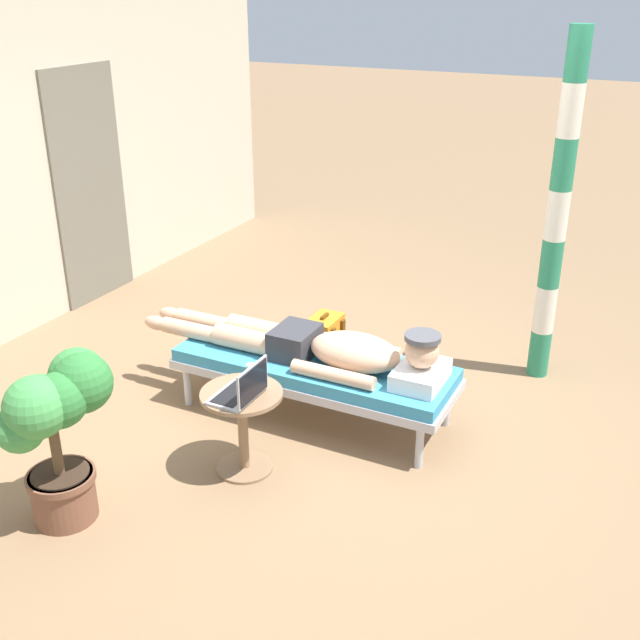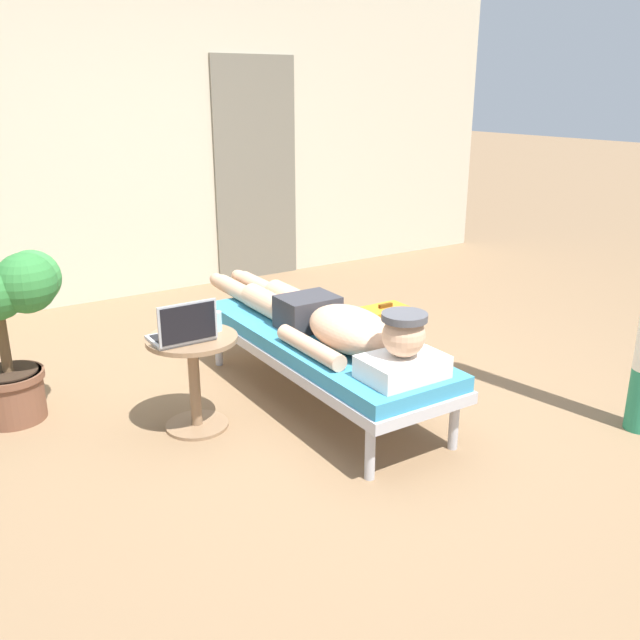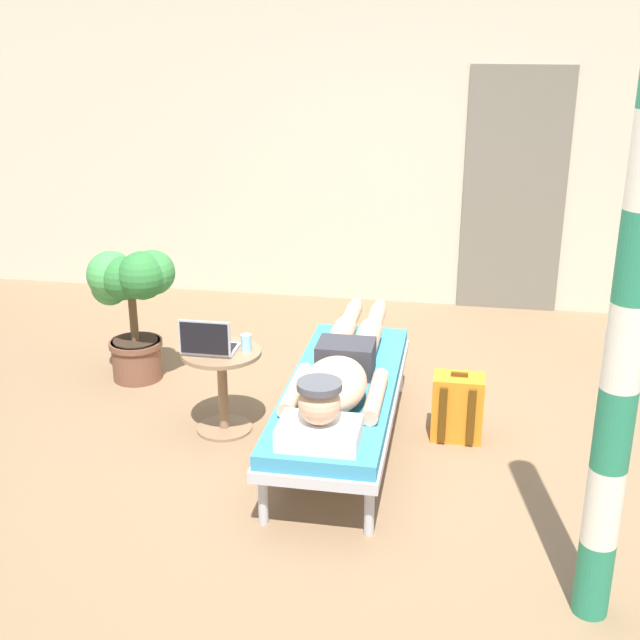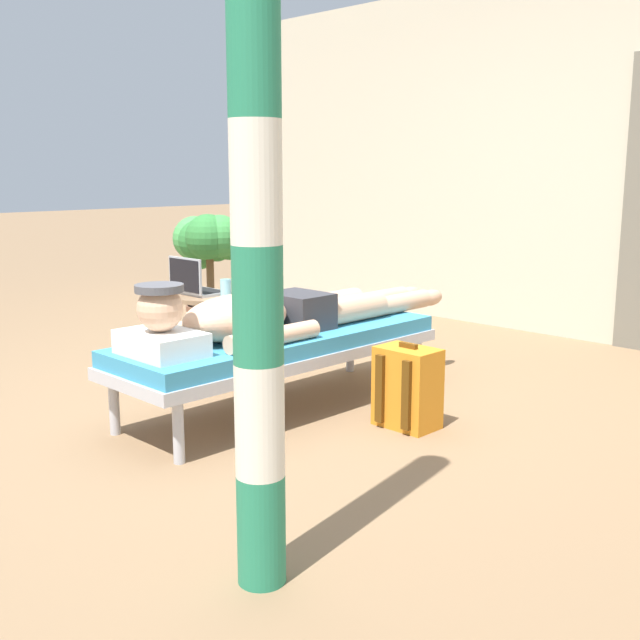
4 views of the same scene
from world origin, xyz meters
TOP-DOWN VIEW (x-y plane):
  - ground_plane at (0.00, 0.00)m, footprint 40.00×40.00m
  - house_wall_back at (0.07, 2.98)m, footprint 7.60×0.20m
  - house_door_panel at (1.10, 2.87)m, footprint 0.84×0.03m
  - lounge_chair at (0.07, 0.15)m, footprint 0.63×1.87m
  - person_reclining at (0.07, 0.09)m, footprint 0.53×2.17m
  - side_table at (-0.67, 0.25)m, footprint 0.48×0.48m
  - laptop at (-0.73, 0.19)m, footprint 0.31×0.24m
  - drink_glass at (-0.52, 0.26)m, footprint 0.06×0.06m
  - backpack at (0.74, 0.40)m, footprint 0.30×0.26m
  - potted_plant at (-1.47, 0.86)m, footprint 0.63×0.50m

SIDE VIEW (x-z plane):
  - ground_plane at x=0.00m, z-range 0.00..0.00m
  - backpack at x=0.74m, z-range -0.02..0.41m
  - lounge_chair at x=0.07m, z-range 0.14..0.56m
  - side_table at x=-0.67m, z-range 0.09..0.62m
  - person_reclining at x=0.07m, z-range 0.36..0.68m
  - drink_glass at x=-0.52m, z-range 0.52..0.63m
  - laptop at x=-0.73m, z-range 0.47..0.69m
  - potted_plant at x=-1.47m, z-range 0.16..1.11m
  - house_door_panel at x=1.10m, z-range 0.00..2.04m
  - house_wall_back at x=0.07m, z-range 0.00..2.70m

